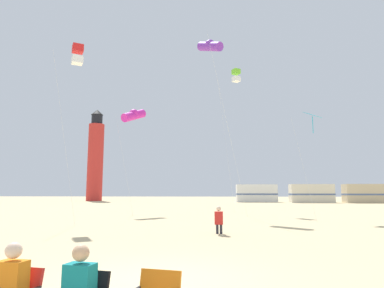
{
  "coord_description": "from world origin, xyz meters",
  "views": [
    {
      "loc": [
        1.19,
        -6.91,
        1.79
      ],
      "look_at": [
        0.18,
        9.68,
        4.09
      ],
      "focal_mm": 31.68,
      "sensor_mm": 36.0,
      "label": 1
    }
  ],
  "objects_px": {
    "kite_flyer_standing": "(219,219)",
    "rv_van_white": "(256,193)",
    "kite_diamond_cyan": "(312,118)",
    "lighthouse_distant": "(96,157)",
    "kite_tube_magenta": "(134,115)",
    "rv_van_cream": "(311,193)",
    "kite_box_lime": "(236,76)",
    "rv_van_tan": "(366,194)",
    "kite_tube_violet": "(210,46)",
    "kite_box_scarlet": "(77,55)"
  },
  "relations": [
    {
      "from": "kite_flyer_standing",
      "to": "rv_van_white",
      "type": "bearing_deg",
      "value": -96.46
    },
    {
      "from": "kite_diamond_cyan",
      "to": "rv_van_cream",
      "type": "relative_size",
      "value": 1.06
    },
    {
      "from": "lighthouse_distant",
      "to": "kite_diamond_cyan",
      "type": "bearing_deg",
      "value": -54.31
    },
    {
      "from": "kite_tube_magenta",
      "to": "rv_van_cream",
      "type": "distance_m",
      "value": 34.85
    },
    {
      "from": "kite_flyer_standing",
      "to": "rv_van_tan",
      "type": "distance_m",
      "value": 44.59
    },
    {
      "from": "kite_tube_magenta",
      "to": "rv_van_white",
      "type": "xyz_separation_m",
      "value": [
        13.4,
        28.78,
        -6.53
      ]
    },
    {
      "from": "kite_diamond_cyan",
      "to": "kite_box_scarlet",
      "type": "xyz_separation_m",
      "value": [
        -14.24,
        -3.33,
        3.26
      ]
    },
    {
      "from": "kite_flyer_standing",
      "to": "kite_tube_magenta",
      "type": "height_order",
      "value": "kite_tube_magenta"
    },
    {
      "from": "kite_box_lime",
      "to": "rv_van_white",
      "type": "height_order",
      "value": "kite_box_lime"
    },
    {
      "from": "rv_van_tan",
      "to": "rv_van_white",
      "type": "bearing_deg",
      "value": 169.91
    },
    {
      "from": "kite_tube_violet",
      "to": "rv_van_cream",
      "type": "xyz_separation_m",
      "value": [
        15.2,
        28.76,
        -11.36
      ]
    },
    {
      "from": "rv_van_cream",
      "to": "rv_van_tan",
      "type": "relative_size",
      "value": 1.0
    },
    {
      "from": "kite_diamond_cyan",
      "to": "kite_box_lime",
      "type": "height_order",
      "value": "kite_box_lime"
    },
    {
      "from": "kite_tube_violet",
      "to": "rv_van_white",
      "type": "height_order",
      "value": "kite_tube_violet"
    },
    {
      "from": "kite_flyer_standing",
      "to": "rv_van_tan",
      "type": "relative_size",
      "value": 0.18
    },
    {
      "from": "kite_box_lime",
      "to": "rv_van_white",
      "type": "distance_m",
      "value": 28.5
    },
    {
      "from": "kite_tube_violet",
      "to": "kite_box_scarlet",
      "type": "height_order",
      "value": "kite_tube_violet"
    },
    {
      "from": "rv_van_cream",
      "to": "kite_tube_magenta",
      "type": "bearing_deg",
      "value": -128.23
    },
    {
      "from": "rv_van_white",
      "to": "rv_van_tan",
      "type": "xyz_separation_m",
      "value": [
        15.94,
        -2.77,
        0.0
      ]
    },
    {
      "from": "kite_tube_violet",
      "to": "kite_tube_magenta",
      "type": "relative_size",
      "value": 1.56
    },
    {
      "from": "kite_flyer_standing",
      "to": "kite_box_lime",
      "type": "relative_size",
      "value": 0.09
    },
    {
      "from": "kite_flyer_standing",
      "to": "rv_van_white",
      "type": "xyz_separation_m",
      "value": [
        6.77,
        41.13,
        0.78
      ]
    },
    {
      "from": "rv_van_white",
      "to": "kite_diamond_cyan",
      "type": "bearing_deg",
      "value": -91.75
    },
    {
      "from": "rv_van_cream",
      "to": "rv_van_white",
      "type": "bearing_deg",
      "value": 165.89
    },
    {
      "from": "kite_flyer_standing",
      "to": "rv_van_white",
      "type": "relative_size",
      "value": 0.18
    },
    {
      "from": "lighthouse_distant",
      "to": "rv_van_cream",
      "type": "relative_size",
      "value": 2.6
    },
    {
      "from": "kite_box_scarlet",
      "to": "kite_diamond_cyan",
      "type": "bearing_deg",
      "value": 13.17
    },
    {
      "from": "kite_tube_magenta",
      "to": "kite_flyer_standing",
      "type": "bearing_deg",
      "value": -61.78
    },
    {
      "from": "kite_flyer_standing",
      "to": "rv_van_cream",
      "type": "xyz_separation_m",
      "value": [
        14.84,
        39.01,
        0.78
      ]
    },
    {
      "from": "kite_diamond_cyan",
      "to": "kite_tube_violet",
      "type": "bearing_deg",
      "value": 156.62
    },
    {
      "from": "rv_van_tan",
      "to": "kite_diamond_cyan",
      "type": "bearing_deg",
      "value": -118.36
    },
    {
      "from": "kite_box_scarlet",
      "to": "lighthouse_distant",
      "type": "height_order",
      "value": "lighthouse_distant"
    },
    {
      "from": "rv_van_tan",
      "to": "rv_van_cream",
      "type": "bearing_deg",
      "value": 175.04
    },
    {
      "from": "kite_tube_magenta",
      "to": "rv_van_white",
      "type": "distance_m",
      "value": 32.41
    },
    {
      "from": "kite_diamond_cyan",
      "to": "lighthouse_distant",
      "type": "relative_size",
      "value": 0.41
    },
    {
      "from": "kite_diamond_cyan",
      "to": "lighthouse_distant",
      "type": "xyz_separation_m",
      "value": [
        -27.78,
        38.66,
        1.43
      ]
    },
    {
      "from": "kite_diamond_cyan",
      "to": "rv_van_tan",
      "type": "bearing_deg",
      "value": 61.87
    },
    {
      "from": "kite_box_scarlet",
      "to": "rv_van_cream",
      "type": "bearing_deg",
      "value": 56.72
    },
    {
      "from": "kite_box_scarlet",
      "to": "rv_van_cream",
      "type": "xyz_separation_m",
      "value": [
        22.92,
        34.91,
        -8.28
      ]
    },
    {
      "from": "kite_flyer_standing",
      "to": "rv_van_cream",
      "type": "distance_m",
      "value": 41.75
    },
    {
      "from": "kite_box_lime",
      "to": "rv_van_cream",
      "type": "bearing_deg",
      "value": 61.61
    },
    {
      "from": "kite_diamond_cyan",
      "to": "kite_box_lime",
      "type": "xyz_separation_m",
      "value": [
        -4.23,
        7.7,
        5.63
      ]
    },
    {
      "from": "kite_diamond_cyan",
      "to": "kite_tube_magenta",
      "type": "relative_size",
      "value": 0.79
    },
    {
      "from": "kite_box_lime",
      "to": "rv_van_white",
      "type": "xyz_separation_m",
      "value": [
        4.83,
        26.0,
        -10.65
      ]
    },
    {
      "from": "kite_flyer_standing",
      "to": "kite_tube_violet",
      "type": "relative_size",
      "value": 0.09
    },
    {
      "from": "kite_tube_magenta",
      "to": "rv_van_tan",
      "type": "bearing_deg",
      "value": 41.56
    },
    {
      "from": "kite_tube_magenta",
      "to": "kite_box_scarlet",
      "type": "bearing_deg",
      "value": -99.95
    },
    {
      "from": "lighthouse_distant",
      "to": "kite_flyer_standing",
      "type": "bearing_deg",
      "value": -64.89
    },
    {
      "from": "kite_diamond_cyan",
      "to": "kite_box_scarlet",
      "type": "distance_m",
      "value": 14.99
    },
    {
      "from": "rv_van_cream",
      "to": "kite_box_scarlet",
      "type": "bearing_deg",
      "value": -122.67
    }
  ]
}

